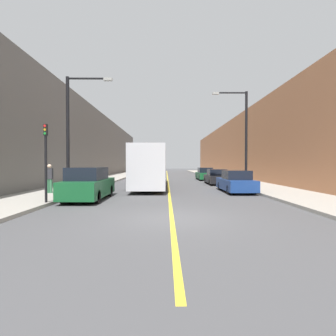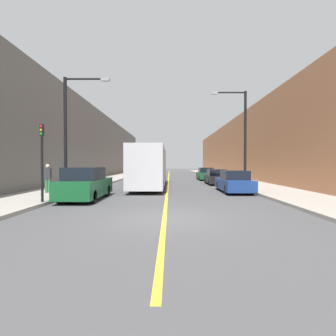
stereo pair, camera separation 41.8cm
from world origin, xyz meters
TOP-DOWN VIEW (x-y plane):
  - ground_plane at (0.00, 0.00)m, footprint 200.00×200.00m
  - sidewalk_left at (-7.77, 30.00)m, footprint 3.93×72.00m
  - sidewalk_right at (7.77, 30.00)m, footprint 3.93×72.00m
  - building_row_left at (-11.73, 30.00)m, footprint 4.00×72.00m
  - building_row_right at (11.73, 30.00)m, footprint 4.00×72.00m
  - road_center_line at (0.00, 30.00)m, footprint 0.16×72.00m
  - bus at (-1.49, 13.27)m, footprint 2.50×12.88m
  - parked_suv_left at (-4.58, 5.09)m, footprint 1.94×4.90m
  - car_right_near at (4.75, 8.88)m, footprint 1.87×4.68m
  - car_right_mid at (4.76, 16.08)m, footprint 1.86×4.48m
  - car_right_far at (4.66, 23.03)m, footprint 1.85×4.78m
  - street_lamp_left at (-5.84, 6.10)m, footprint 2.77×0.24m
  - street_lamp_right at (5.86, 10.89)m, footprint 2.77×0.24m
  - traffic_light at (-6.00, 2.98)m, footprint 0.16×0.18m
  - pedestrian at (-7.65, 7.06)m, footprint 0.40×0.26m

SIDE VIEW (x-z plane):
  - ground_plane at x=0.00m, z-range 0.00..0.00m
  - road_center_line at x=0.00m, z-range 0.00..0.01m
  - sidewalk_left at x=-7.77m, z-range 0.00..0.16m
  - sidewalk_right at x=7.77m, z-range 0.00..0.16m
  - car_right_mid at x=4.76m, z-range -0.07..1.42m
  - car_right_far at x=4.66m, z-range -0.08..1.48m
  - car_right_near at x=4.75m, z-range -0.08..1.48m
  - parked_suv_left at x=-4.58m, z-range -0.06..1.76m
  - pedestrian at x=-7.65m, z-range 0.19..2.03m
  - bus at x=-1.49m, z-range 0.11..3.47m
  - traffic_light at x=-6.00m, z-range 0.34..4.11m
  - street_lamp_left at x=-5.84m, z-range 0.71..7.78m
  - building_row_right at x=11.73m, z-range 0.00..8.80m
  - street_lamp_right at x=5.86m, z-range 0.71..8.25m
  - building_row_left at x=-11.73m, z-range 0.00..9.59m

